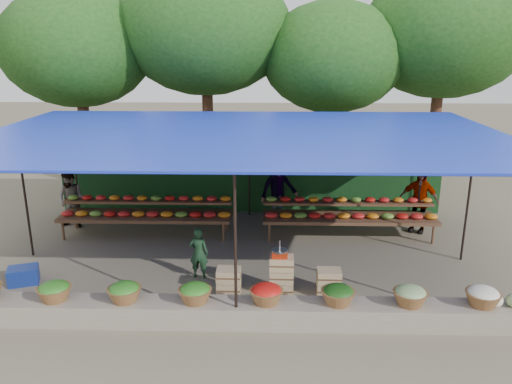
{
  "coord_description": "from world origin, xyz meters",
  "views": [
    {
      "loc": [
        0.52,
        -10.27,
        4.61
      ],
      "look_at": [
        0.25,
        0.2,
        1.47
      ],
      "focal_mm": 35.0,
      "sensor_mm": 36.0,
      "label": 1
    }
  ],
  "objects_px": {
    "weighing_scale": "(280,253)",
    "blue_crate_back": "(23,275)",
    "vendor_seated": "(199,253)",
    "crate_counter": "(280,279)"
  },
  "relations": [
    {
      "from": "weighing_scale",
      "to": "blue_crate_back",
      "type": "height_order",
      "value": "weighing_scale"
    },
    {
      "from": "vendor_seated",
      "to": "blue_crate_back",
      "type": "height_order",
      "value": "vendor_seated"
    },
    {
      "from": "crate_counter",
      "to": "weighing_scale",
      "type": "bearing_deg",
      "value": -180.0
    },
    {
      "from": "vendor_seated",
      "to": "crate_counter",
      "type": "bearing_deg",
      "value": 164.69
    },
    {
      "from": "crate_counter",
      "to": "blue_crate_back",
      "type": "height_order",
      "value": "crate_counter"
    },
    {
      "from": "vendor_seated",
      "to": "weighing_scale",
      "type": "bearing_deg",
      "value": 164.54
    },
    {
      "from": "weighing_scale",
      "to": "blue_crate_back",
      "type": "distance_m",
      "value": 5.14
    },
    {
      "from": "crate_counter",
      "to": "weighing_scale",
      "type": "distance_m",
      "value": 0.54
    },
    {
      "from": "crate_counter",
      "to": "blue_crate_back",
      "type": "bearing_deg",
      "value": 176.49
    },
    {
      "from": "weighing_scale",
      "to": "blue_crate_back",
      "type": "relative_size",
      "value": 0.58
    }
  ]
}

